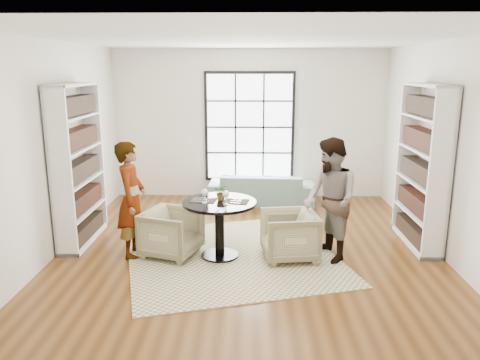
{
  "coord_description": "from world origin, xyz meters",
  "views": [
    {
      "loc": [
        0.03,
        -6.51,
        2.62
      ],
      "look_at": [
        -0.13,
        0.4,
        0.96
      ],
      "focal_mm": 35.0,
      "sensor_mm": 36.0,
      "label": 1
    }
  ],
  "objects_px": {
    "person_right": "(330,200)",
    "person_left": "(131,200)",
    "armchair_right": "(289,235)",
    "pedestal_table": "(219,217)",
    "flower_centerpiece": "(222,192)",
    "armchair_left": "(172,233)",
    "wine_glass_left": "(205,193)",
    "wine_glass_right": "(226,195)",
    "sofa": "(262,188)"
  },
  "relations": [
    {
      "from": "armchair_left",
      "to": "flower_centerpiece",
      "type": "distance_m",
      "value": 0.93
    },
    {
      "from": "pedestal_table",
      "to": "armchair_left",
      "type": "relative_size",
      "value": 1.39
    },
    {
      "from": "wine_glass_left",
      "to": "person_left",
      "type": "bearing_deg",
      "value": 173.17
    },
    {
      "from": "armchair_left",
      "to": "wine_glass_right",
      "type": "relative_size",
      "value": 3.75
    },
    {
      "from": "person_left",
      "to": "person_right",
      "type": "relative_size",
      "value": 0.96
    },
    {
      "from": "armchair_right",
      "to": "flower_centerpiece",
      "type": "bearing_deg",
      "value": -103.75
    },
    {
      "from": "flower_centerpiece",
      "to": "pedestal_table",
      "type": "bearing_deg",
      "value": -111.28
    },
    {
      "from": "person_left",
      "to": "flower_centerpiece",
      "type": "xyz_separation_m",
      "value": [
        1.26,
        0.03,
        0.11
      ]
    },
    {
      "from": "person_right",
      "to": "flower_centerpiece",
      "type": "bearing_deg",
      "value": -112.17
    },
    {
      "from": "wine_glass_right",
      "to": "flower_centerpiece",
      "type": "xyz_separation_m",
      "value": [
        -0.07,
        0.23,
        -0.03
      ]
    },
    {
      "from": "person_right",
      "to": "pedestal_table",
      "type": "bearing_deg",
      "value": -109.26
    },
    {
      "from": "wine_glass_left",
      "to": "armchair_right",
      "type": "bearing_deg",
      "value": 2.71
    },
    {
      "from": "armchair_right",
      "to": "wine_glass_left",
      "type": "bearing_deg",
      "value": -94.82
    },
    {
      "from": "pedestal_table",
      "to": "wine_glass_right",
      "type": "relative_size",
      "value": 5.2
    },
    {
      "from": "person_left",
      "to": "armchair_left",
      "type": "bearing_deg",
      "value": -91.08
    },
    {
      "from": "armchair_right",
      "to": "person_right",
      "type": "height_order",
      "value": "person_right"
    },
    {
      "from": "person_right",
      "to": "person_left",
      "type": "bearing_deg",
      "value": -109.67
    },
    {
      "from": "pedestal_table",
      "to": "sofa",
      "type": "xyz_separation_m",
      "value": [
        0.65,
        2.75,
        -0.29
      ]
    },
    {
      "from": "person_right",
      "to": "flower_centerpiece",
      "type": "relative_size",
      "value": 7.58
    },
    {
      "from": "person_left",
      "to": "wine_glass_left",
      "type": "bearing_deg",
      "value": -97.9
    },
    {
      "from": "sofa",
      "to": "person_right",
      "type": "xyz_separation_m",
      "value": [
        0.87,
        -2.78,
        0.55
      ]
    },
    {
      "from": "sofa",
      "to": "flower_centerpiece",
      "type": "height_order",
      "value": "flower_centerpiece"
    },
    {
      "from": "sofa",
      "to": "armchair_right",
      "type": "xyz_separation_m",
      "value": [
        0.32,
        -2.78,
        0.04
      ]
    },
    {
      "from": "armchair_left",
      "to": "person_right",
      "type": "distance_m",
      "value": 2.27
    },
    {
      "from": "sofa",
      "to": "armchair_right",
      "type": "relative_size",
      "value": 2.75
    },
    {
      "from": "wine_glass_left",
      "to": "wine_glass_right",
      "type": "distance_m",
      "value": 0.3
    },
    {
      "from": "pedestal_table",
      "to": "sofa",
      "type": "distance_m",
      "value": 2.84
    },
    {
      "from": "armchair_right",
      "to": "armchair_left",
      "type": "bearing_deg",
      "value": -99.94
    },
    {
      "from": "sofa",
      "to": "armchair_left",
      "type": "height_order",
      "value": "armchair_left"
    },
    {
      "from": "pedestal_table",
      "to": "sofa",
      "type": "bearing_deg",
      "value": 76.68
    },
    {
      "from": "armchair_left",
      "to": "wine_glass_left",
      "type": "xyz_separation_m",
      "value": [
        0.49,
        -0.12,
        0.62
      ]
    },
    {
      "from": "armchair_right",
      "to": "flower_centerpiece",
      "type": "xyz_separation_m",
      "value": [
        -0.95,
        0.1,
        0.59
      ]
    },
    {
      "from": "person_right",
      "to": "flower_centerpiece",
      "type": "height_order",
      "value": "person_right"
    },
    {
      "from": "pedestal_table",
      "to": "wine_glass_left",
      "type": "xyz_separation_m",
      "value": [
        -0.19,
        -0.08,
        0.37
      ]
    },
    {
      "from": "armchair_left",
      "to": "armchair_right",
      "type": "relative_size",
      "value": 0.99
    },
    {
      "from": "wine_glass_left",
      "to": "wine_glass_right",
      "type": "xyz_separation_m",
      "value": [
        0.29,
        -0.08,
        0.0
      ]
    },
    {
      "from": "armchair_right",
      "to": "person_right",
      "type": "distance_m",
      "value": 0.75
    },
    {
      "from": "armchair_right",
      "to": "wine_glass_left",
      "type": "distance_m",
      "value": 1.32
    },
    {
      "from": "pedestal_table",
      "to": "wine_glass_left",
      "type": "distance_m",
      "value": 0.42
    },
    {
      "from": "sofa",
      "to": "person_left",
      "type": "relative_size",
      "value": 1.25
    },
    {
      "from": "pedestal_table",
      "to": "flower_centerpiece",
      "type": "relative_size",
      "value": 4.56
    },
    {
      "from": "armchair_right",
      "to": "wine_glass_left",
      "type": "height_order",
      "value": "wine_glass_left"
    },
    {
      "from": "pedestal_table",
      "to": "flower_centerpiece",
      "type": "distance_m",
      "value": 0.35
    },
    {
      "from": "armchair_left",
      "to": "person_left",
      "type": "xyz_separation_m",
      "value": [
        -0.55,
        0.0,
        0.48
      ]
    },
    {
      "from": "pedestal_table",
      "to": "flower_centerpiece",
      "type": "bearing_deg",
      "value": 68.72
    },
    {
      "from": "person_left",
      "to": "pedestal_table",
      "type": "bearing_deg",
      "value": -93.04
    },
    {
      "from": "wine_glass_right",
      "to": "armchair_left",
      "type": "bearing_deg",
      "value": 165.69
    },
    {
      "from": "armchair_left",
      "to": "person_left",
      "type": "distance_m",
      "value": 0.73
    },
    {
      "from": "armchair_left",
      "to": "wine_glass_left",
      "type": "bearing_deg",
      "value": -85.06
    },
    {
      "from": "flower_centerpiece",
      "to": "person_right",
      "type": "bearing_deg",
      "value": -3.94
    }
  ]
}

